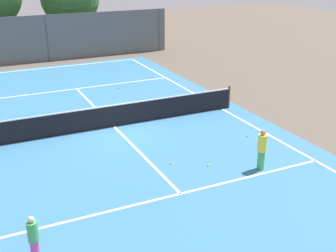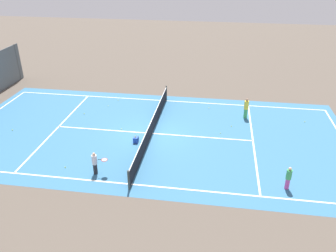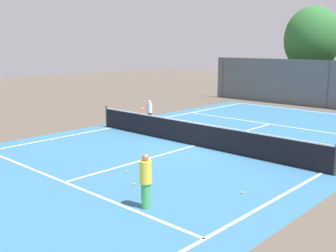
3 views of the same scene
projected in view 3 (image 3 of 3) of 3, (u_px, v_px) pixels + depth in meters
name	position (u px, v px, depth m)	size (l,w,h in m)	color
ground_plane	(195.00, 146.00, 17.18)	(80.00, 80.00, 0.00)	brown
court_surface	(195.00, 146.00, 17.18)	(13.00, 25.00, 0.01)	teal
tennis_net	(195.00, 134.00, 17.08)	(11.90, 0.10, 1.10)	#333833
perimeter_fence	(328.00, 84.00, 26.92)	(18.00, 0.12, 3.20)	#515B60
tree_1	(312.00, 39.00, 30.75)	(4.15, 4.18, 7.09)	brown
player_0	(149.00, 112.00, 21.77)	(0.35, 0.85, 1.28)	#232328
player_1	(146.00, 181.00, 10.48)	(0.31, 0.31, 1.47)	#3FA559
ball_crate	(184.00, 134.00, 18.54)	(0.38, 0.28, 0.43)	blue
tennis_ball_0	(322.00, 142.00, 17.64)	(0.07, 0.07, 0.07)	#CCE533
tennis_ball_2	(242.00, 192.00, 11.64)	(0.07, 0.07, 0.07)	#CCE533
tennis_ball_3	(134.00, 184.00, 12.34)	(0.07, 0.07, 0.07)	#CCE533
tennis_ball_4	(127.00, 171.00, 13.61)	(0.07, 0.07, 0.07)	#CCE533
tennis_ball_5	(278.00, 115.00, 24.43)	(0.07, 0.07, 0.07)	#CCE533
tennis_ball_7	(300.00, 132.00, 19.64)	(0.07, 0.07, 0.07)	#CCE533
tennis_ball_8	(228.00, 137.00, 18.54)	(0.07, 0.07, 0.07)	#CCE533
tennis_ball_9	(176.00, 119.00, 23.06)	(0.07, 0.07, 0.07)	#CCE533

